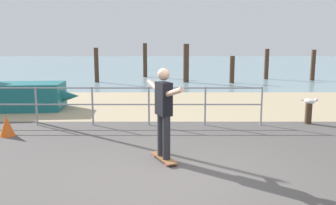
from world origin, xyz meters
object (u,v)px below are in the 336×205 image
sailboat (1,95)px  seagull (311,101)px  skateboarder (165,108)px  skateboard (165,158)px  traffic_cone (9,126)px  bollard_short (310,114)px

sailboat → seagull: 9.61m
skateboarder → sailboat: bearing=137.4°
skateboard → skateboarder: bearing=-82.9°
traffic_cone → bollard_short: bearing=9.7°
bollard_short → traffic_cone: bearing=-170.3°
skateboard → bollard_short: bearing=37.9°
skateboarder → seagull: 4.96m
sailboat → skateboard: bearing=-42.6°
skateboarder → bollard_short: bearing=37.9°
bollard_short → traffic_cone: 7.72m
skateboarder → traffic_cone: bearing=154.9°
bollard_short → traffic_cone: size_ratio=1.13×
skateboarder → traffic_cone: size_ratio=3.30×
seagull → traffic_cone: seagull is taller
skateboarder → seagull: size_ratio=4.19×
skateboarder → traffic_cone: (-3.71, 1.74, -0.77)m
skateboarder → bollard_short: size_ratio=2.91×
traffic_cone → skateboard: bearing=-25.1°
bollard_short → skateboarder: bearing=-142.1°
skateboard → seagull: (3.91, 3.02, 0.58)m
sailboat → skateboarder: 7.47m
bollard_short → skateboard: bearing=-142.1°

